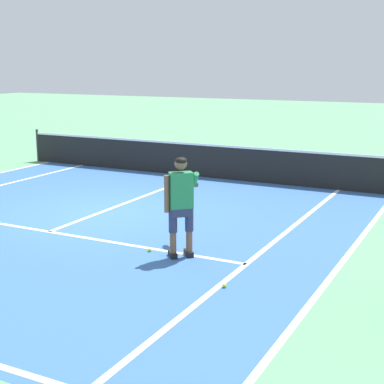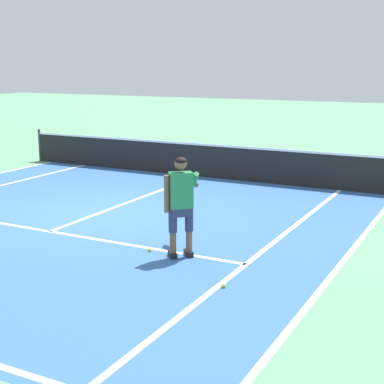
# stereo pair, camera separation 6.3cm
# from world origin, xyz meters

# --- Properties ---
(ground_plane) EXTENTS (80.00, 80.00, 0.00)m
(ground_plane) POSITION_xyz_m (0.00, 0.00, 0.00)
(ground_plane) COLOR #609E70
(court_inner_surface) EXTENTS (10.98, 11.07, 0.00)m
(court_inner_surface) POSITION_xyz_m (0.00, -0.61, 0.00)
(court_inner_surface) COLOR #3866A8
(court_inner_surface) RESTS_ON ground
(line_service) EXTENTS (8.23, 0.10, 0.01)m
(line_service) POSITION_xyz_m (0.00, -1.68, 0.00)
(line_service) COLOR white
(line_service) RESTS_ON ground
(line_centre_service) EXTENTS (0.10, 6.40, 0.01)m
(line_centre_service) POSITION_xyz_m (0.00, 1.52, 0.00)
(line_centre_service) COLOR white
(line_centre_service) RESTS_ON ground
(line_singles_right) EXTENTS (0.10, 10.67, 0.01)m
(line_singles_right) POSITION_xyz_m (4.12, -0.61, 0.00)
(line_singles_right) COLOR white
(line_singles_right) RESTS_ON ground
(line_doubles_right) EXTENTS (0.10, 10.67, 0.01)m
(line_doubles_right) POSITION_xyz_m (5.49, -0.61, 0.00)
(line_doubles_right) COLOR white
(line_doubles_right) RESTS_ON ground
(tennis_net) EXTENTS (11.96, 0.08, 1.07)m
(tennis_net) POSITION_xyz_m (0.00, 4.72, 0.50)
(tennis_net) COLOR #333338
(tennis_net) RESTS_ON ground
(tennis_player) EXTENTS (0.70, 1.18, 1.71)m
(tennis_player) POSITION_xyz_m (2.99, -1.81, 0.99)
(tennis_player) COLOR black
(tennis_player) RESTS_ON ground
(tennis_ball_near_feet) EXTENTS (0.07, 0.07, 0.07)m
(tennis_ball_near_feet) POSITION_xyz_m (4.21, -2.77, 0.03)
(tennis_ball_near_feet) COLOR #CCE02D
(tennis_ball_near_feet) RESTS_ON ground
(tennis_ball_by_baseline) EXTENTS (0.07, 0.07, 0.07)m
(tennis_ball_by_baseline) POSITION_xyz_m (2.37, -1.83, 0.03)
(tennis_ball_by_baseline) COLOR #CCE02D
(tennis_ball_by_baseline) RESTS_ON ground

